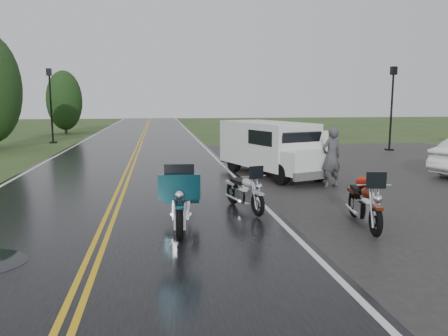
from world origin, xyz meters
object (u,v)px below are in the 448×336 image
motorcycle_silver (258,195)px  motorcycle_red (376,209)px  person_at_van (331,158)px  lamp_post_far_right (392,109)px  lamp_post_far_left (51,106)px  van_white (282,155)px  motorcycle_teal (180,207)px

motorcycle_silver → motorcycle_red: bearing=-57.9°
motorcycle_red → person_at_van: person_at_van is taller
motorcycle_red → motorcycle_silver: size_ratio=1.09×
lamp_post_far_right → lamp_post_far_left: bearing=159.3°
van_white → lamp_post_far_right: lamp_post_far_right is taller
motorcycle_silver → lamp_post_far_left: (-8.93, 19.79, 1.81)m
motorcycle_red → lamp_post_far_right: bearing=70.1°
motorcycle_red → lamp_post_far_right: lamp_post_far_right is taller
motorcycle_red → motorcycle_teal: (-3.80, 0.31, 0.11)m
motorcycle_red → motorcycle_teal: motorcycle_teal is taller
motorcycle_teal → person_at_van: 6.86m
motorcycle_silver → lamp_post_far_right: (10.27, 12.55, 1.71)m
person_at_van → lamp_post_far_left: (-12.01, 16.57, 1.45)m
person_at_van → lamp_post_far_right: size_ratio=0.41×
lamp_post_far_right → motorcycle_teal: bearing=-130.7°
motorcycle_red → lamp_post_far_left: 24.28m
motorcycle_silver → person_at_van: (3.08, 3.22, 0.36)m
person_at_van → lamp_post_far_left: size_ratio=0.39×
van_white → person_at_van: size_ratio=2.68×
person_at_van → motorcycle_red: bearing=62.9°
motorcycle_silver → lamp_post_far_left: 21.79m
lamp_post_far_right → person_at_van: bearing=-127.6°
van_white → lamp_post_far_right: (8.63, 8.79, 1.29)m
motorcycle_silver → person_at_van: 4.47m
motorcycle_teal → lamp_post_far_left: bearing=112.6°
motorcycle_silver → lamp_post_far_left: bearing=100.1°
van_white → person_at_van: 1.54m
motorcycle_red → motorcycle_silver: motorcycle_red is taller
motorcycle_red → lamp_post_far_right: size_ratio=0.47×
lamp_post_far_right → van_white: bearing=-134.5°
motorcycle_silver → van_white: (1.64, 3.76, 0.42)m
person_at_van → lamp_post_far_left: bearing=-68.4°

